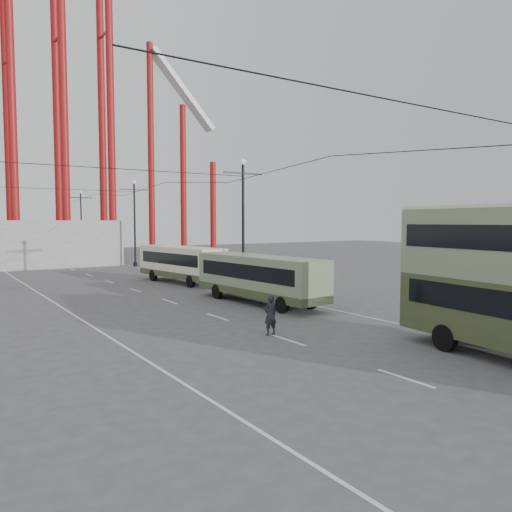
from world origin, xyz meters
TOP-DOWN VIEW (x-y plane):
  - ground at (0.00, 0.00)m, footprint 160.00×160.00m
  - road_markings at (-0.86, 19.70)m, footprint 12.52×120.00m
  - lamp_post_mid at (5.60, 18.00)m, footprint 3.20×0.44m
  - lamp_post_far at (5.60, 40.00)m, footprint 3.20×0.44m
  - lamp_post_distant at (5.60, 62.00)m, footprint 3.20×0.44m
  - roller_coaster at (-2.49, 56.89)m, footprint 52.95×5.00m
  - fairground_shed at (-6.00, 47.00)m, footprint 22.00×10.00m
  - single_decker_green at (3.22, 12.44)m, footprint 2.95×10.19m
  - single_decker_cream at (3.57, 24.08)m, footprint 3.48×9.49m
  - pedestrian at (-1.07, 5.21)m, footprint 0.65×0.45m

SIDE VIEW (x-z plane):
  - ground at x=0.00m, z-range 0.00..0.00m
  - road_markings at x=-0.86m, z-range 0.00..0.01m
  - pedestrian at x=-1.07m, z-range 0.00..1.75m
  - single_decker_green at x=3.22m, z-range 0.18..3.03m
  - single_decker_cream at x=3.57m, z-range 0.18..3.07m
  - fairground_shed at x=-6.00m, z-range 0.00..5.00m
  - lamp_post_mid at x=5.60m, z-range 0.02..9.34m
  - lamp_post_far at x=5.60m, z-range 0.02..9.34m
  - lamp_post_distant at x=5.60m, z-range 0.02..9.34m
  - roller_coaster at x=-2.49m, z-range -4.82..50.66m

